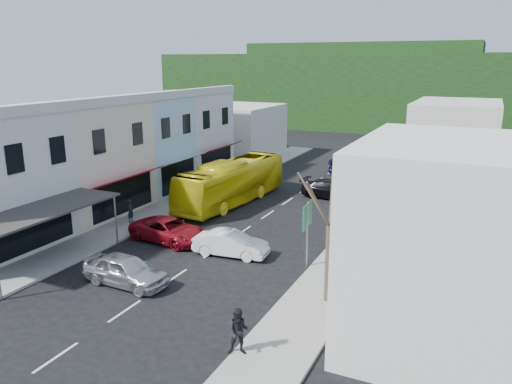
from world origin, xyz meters
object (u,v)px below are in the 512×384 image
direction_sign (307,236)px  pedestrian_right (239,333)px  car_white (231,244)px  bus (232,184)px  car_silver (126,272)px  traffic_signal (409,144)px  pedestrian_left (131,210)px  car_red (169,231)px  street_tree (329,226)px

direction_sign → pedestrian_right: bearing=-90.6°
car_white → bus: bearing=21.6°
car_silver → traffic_signal: bearing=-10.5°
pedestrian_left → car_white: bearing=-112.0°
direction_sign → pedestrian_left: bearing=167.3°
pedestrian_right → direction_sign: (-0.50, 9.02, 0.88)m
car_white → car_red: size_ratio=0.96×
pedestrian_left → street_tree: bearing=-117.6°
bus → car_white: (5.10, -9.84, -0.85)m
pedestrian_left → pedestrian_right: 17.87m
car_white → direction_sign: (4.56, 0.08, 1.18)m
bus → car_white: size_ratio=2.64×
bus → pedestrian_right: bearing=-56.7°
pedestrian_right → street_tree: street_tree is taller
bus → direction_sign: bearing=-40.4°
car_silver → bus: bearing=10.5°
pedestrian_left → bus: bearing=-34.7°
car_red → pedestrian_right: size_ratio=2.71×
traffic_signal → car_white: bearing=87.2°
bus → street_tree: bearing=-43.1°
car_silver → car_red: 6.32m
car_silver → car_red: size_ratio=0.96×
direction_sign → street_tree: 4.46m
direction_sign → street_tree: bearing=-60.8°
car_red → pedestrian_left: bearing=75.8°
car_silver → traffic_signal: (8.31, 35.71, 1.74)m
pedestrian_right → street_tree: bearing=49.0°
pedestrian_right → direction_sign: size_ratio=0.45×
car_red → pedestrian_right: 13.45m
bus → direction_sign: 13.74m
street_tree → car_silver: bearing=-166.5°
car_white → traffic_signal: 30.57m
car_white → street_tree: bearing=-122.0°
pedestrian_left → street_tree: (15.67, -5.51, 2.76)m
pedestrian_left → direction_sign: 13.67m
car_red → pedestrian_right: pedestrian_right is taller
traffic_signal → car_red: bearing=78.8°
street_tree → direction_sign: bearing=122.9°
car_red → pedestrian_left: 4.69m
car_white → traffic_signal: (5.36, 30.05, 1.74)m
pedestrian_right → pedestrian_left: bearing=117.3°
pedestrian_left → pedestrian_right: same height
car_white → car_red: 4.59m
car_silver → street_tree: 10.45m
car_silver → street_tree: (9.71, 2.34, 3.06)m
car_white → car_red: bearing=78.6°
bus → car_red: size_ratio=2.52×
car_white → pedestrian_right: pedestrian_right is taller
car_white → direction_sign: direction_sign is taller
bus → pedestrian_right: 21.36m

